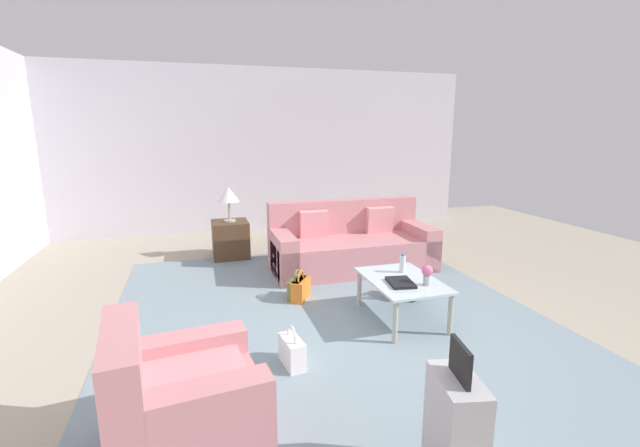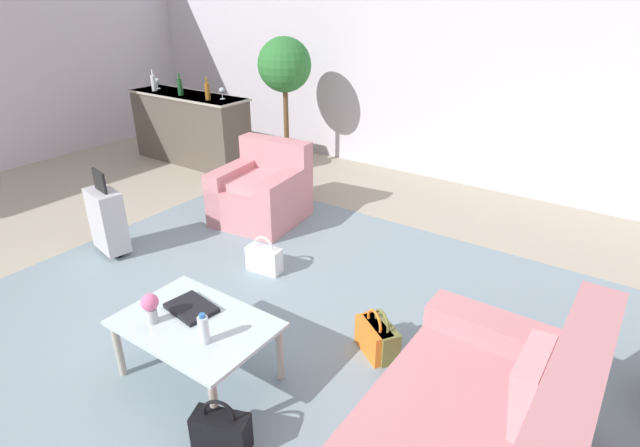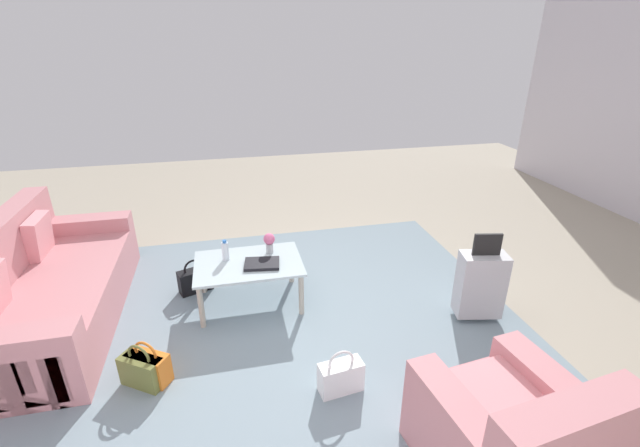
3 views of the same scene
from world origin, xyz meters
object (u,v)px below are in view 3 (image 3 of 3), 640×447
at_px(water_bottle, 225,251).
at_px(flower_vase, 269,241).
at_px(coffee_table, 249,268).
at_px(handbag_black, 195,280).
at_px(armchair, 514,444).
at_px(couch, 43,292).
at_px(handbag_orange, 148,367).
at_px(suitcase_silver, 480,284).
at_px(handbag_white, 341,376).
at_px(coffee_table_book, 262,264).
at_px(handbag_olive, 142,370).

distance_m(water_bottle, flower_vase, 0.42).
distance_m(coffee_table, handbag_black, 0.68).
distance_m(armchair, handbag_black, 3.11).
bearing_deg(couch, flower_vase, -178.59).
height_order(water_bottle, handbag_orange, water_bottle).
height_order(flower_vase, suitcase_silver, suitcase_silver).
bearing_deg(armchair, handbag_white, -49.34).
relative_size(armchair, suitcase_silver, 1.14).
height_order(coffee_table_book, flower_vase, flower_vase).
xyz_separation_m(flower_vase, handbag_white, (-0.33, 1.43, -0.44)).
relative_size(handbag_black, handbag_olive, 1.00).
bearing_deg(water_bottle, handbag_white, 118.48).
bearing_deg(suitcase_silver, couch, -11.87).
bearing_deg(suitcase_silver, handbag_olive, 3.99).
relative_size(armchair, handbag_black, 2.70).
bearing_deg(couch, suitcase_silver, 168.13).
bearing_deg(flower_vase, handbag_white, 102.98).
relative_size(water_bottle, handbag_white, 0.57).
distance_m(suitcase_silver, handbag_white, 1.58).
xyz_separation_m(couch, handbag_white, (-2.36, 1.38, -0.18)).
bearing_deg(flower_vase, coffee_table, 34.29).
distance_m(water_bottle, handbag_white, 1.63).
xyz_separation_m(couch, coffee_table_book, (-1.93, 0.18, 0.15)).
relative_size(coffee_table, coffee_table_book, 3.12).
height_order(suitcase_silver, handbag_olive, suitcase_silver).
relative_size(couch, handbag_black, 6.28).
bearing_deg(water_bottle, handbag_black, -35.12).
distance_m(armchair, suitcase_silver, 1.62).
xyz_separation_m(handbag_orange, handbag_olive, (0.04, 0.03, 0.00)).
relative_size(suitcase_silver, handbag_white, 2.37).
bearing_deg(suitcase_silver, coffee_table_book, -18.25).
xyz_separation_m(coffee_table_book, handbag_olive, (0.98, 0.82, -0.33)).
bearing_deg(couch, handbag_white, 149.57).
relative_size(armchair, coffee_table_book, 3.04).
height_order(armchair, flower_vase, armchair).
relative_size(coffee_table_book, handbag_orange, 0.89).
bearing_deg(flower_vase, handbag_olive, 44.10).
xyz_separation_m(coffee_table, suitcase_silver, (-2.00, 0.70, -0.03)).
bearing_deg(handbag_orange, water_bottle, -122.66).
xyz_separation_m(coffee_table_book, handbag_white, (-0.43, 1.20, -0.33)).
relative_size(armchair, flower_vase, 4.71).
relative_size(handbag_orange, handbag_white, 1.00).
relative_size(flower_vase, handbag_orange, 0.57).
xyz_separation_m(flower_vase, handbag_olive, (1.08, 1.05, -0.44)).
distance_m(coffee_table_book, handbag_black, 0.84).
bearing_deg(handbag_white, suitcase_silver, -158.06).
distance_m(couch, handbag_olive, 1.39).
bearing_deg(suitcase_silver, handbag_white, 21.94).
distance_m(water_bottle, handbag_olive, 1.27).
distance_m(couch, handbag_black, 1.31).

